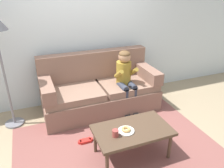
{
  "coord_description": "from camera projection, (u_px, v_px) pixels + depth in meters",
  "views": [
    {
      "loc": [
        -0.98,
        -2.57,
        2.15
      ],
      "look_at": [
        0.21,
        0.45,
        0.65
      ],
      "focal_mm": 35.45,
      "sensor_mm": 36.0,
      "label": 1
    }
  ],
  "objects": [
    {
      "name": "toy_controller",
      "position": [
        86.0,
        141.0,
        3.24
      ],
      "size": [
        0.23,
        0.09,
        0.05
      ],
      "rotation": [
        0.0,
        0.0,
        -0.42
      ],
      "color": "red",
      "rests_on": "ground"
    },
    {
      "name": "donut",
      "position": [
        126.0,
        129.0,
        2.78
      ],
      "size": [
        0.16,
        0.16,
        0.04
      ],
      "primitive_type": "torus",
      "rotation": [
        0.0,
        0.0,
        1.08
      ],
      "color": "tan",
      "rests_on": "plate"
    },
    {
      "name": "plate",
      "position": [
        126.0,
        131.0,
        2.79
      ],
      "size": [
        0.21,
        0.21,
        0.01
      ],
      "primitive_type": "cylinder",
      "color": "white",
      "rests_on": "coffee_table"
    },
    {
      "name": "area_rug",
      "position": [
        116.0,
        146.0,
        3.18
      ],
      "size": [
        2.79,
        1.93,
        0.01
      ],
      "primitive_type": "cube",
      "color": "brown",
      "rests_on": "ground"
    },
    {
      "name": "couch",
      "position": [
        99.0,
        91.0,
        4.01
      ],
      "size": [
        2.03,
        0.9,
        1.01
      ],
      "color": "#846051",
      "rests_on": "ground"
    },
    {
      "name": "person_child",
      "position": [
        125.0,
        76.0,
        3.83
      ],
      "size": [
        0.34,
        0.58,
        1.1
      ],
      "color": "olive",
      "rests_on": "ground"
    },
    {
      "name": "coffee_table",
      "position": [
        132.0,
        132.0,
        2.86
      ],
      "size": [
        0.99,
        0.59,
        0.43
      ],
      "color": "#4C3828",
      "rests_on": "ground"
    },
    {
      "name": "wall_back",
      "position": [
        82.0,
        28.0,
        3.99
      ],
      "size": [
        8.0,
        0.1,
        2.8
      ],
      "primitive_type": "cube",
      "color": "silver",
      "rests_on": "ground"
    },
    {
      "name": "ground",
      "position": [
        110.0,
        136.0,
        3.4
      ],
      "size": [
        10.0,
        10.0,
        0.0
      ],
      "primitive_type": "plane",
      "color": "#9E896B"
    },
    {
      "name": "mug",
      "position": [
        115.0,
        133.0,
        2.69
      ],
      "size": [
        0.08,
        0.08,
        0.09
      ],
      "primitive_type": "cylinder",
      "color": "#993D38",
      "rests_on": "coffee_table"
    }
  ]
}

